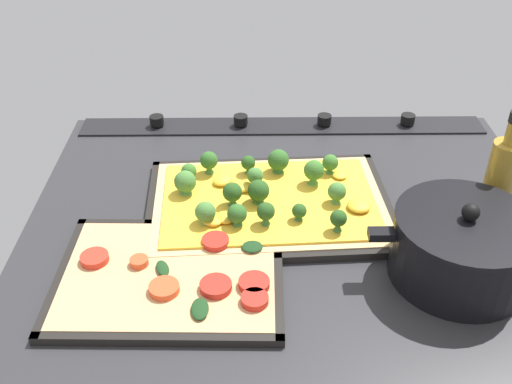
% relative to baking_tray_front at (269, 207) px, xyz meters
% --- Properties ---
extents(ground_plane, '(0.84, 0.68, 0.03)m').
position_rel_baking_tray_front_xyz_m(ground_plane, '(-0.04, 0.03, -0.02)').
color(ground_plane, '#28282B').
extents(stove_control_panel, '(0.81, 0.07, 0.03)m').
position_rel_baking_tray_front_xyz_m(stove_control_panel, '(-0.04, -0.28, 0.00)').
color(stove_control_panel, black).
rests_on(stove_control_panel, ground_plane).
extents(baking_tray_front, '(0.41, 0.30, 0.01)m').
position_rel_baking_tray_front_xyz_m(baking_tray_front, '(0.00, 0.00, 0.00)').
color(baking_tray_front, black).
rests_on(baking_tray_front, ground_plane).
extents(broccoli_pizza, '(0.39, 0.27, 0.06)m').
position_rel_baking_tray_front_xyz_m(broccoli_pizza, '(0.01, -0.00, 0.02)').
color(broccoli_pizza, tan).
rests_on(broccoli_pizza, baking_tray_front).
extents(baking_tray_back, '(0.32, 0.25, 0.01)m').
position_rel_baking_tray_front_xyz_m(baking_tray_back, '(0.14, 0.17, 0.00)').
color(baking_tray_back, black).
rests_on(baking_tray_back, ground_plane).
extents(veggie_pizza_back, '(0.30, 0.23, 0.02)m').
position_rel_baking_tray_front_xyz_m(veggie_pizza_back, '(0.14, 0.17, 0.01)').
color(veggie_pizza_back, tan).
rests_on(veggie_pizza_back, baking_tray_back).
extents(cooking_pot, '(0.26, 0.20, 0.12)m').
position_rel_baking_tray_front_xyz_m(cooking_pot, '(-0.26, 0.16, 0.05)').
color(cooking_pot, black).
rests_on(cooking_pot, ground_plane).
extents(oil_bottle, '(0.05, 0.05, 0.20)m').
position_rel_baking_tray_front_xyz_m(oil_bottle, '(-0.35, 0.04, 0.08)').
color(oil_bottle, olive).
rests_on(oil_bottle, ground_plane).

